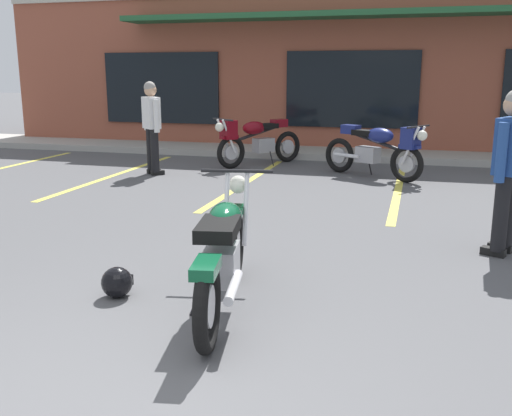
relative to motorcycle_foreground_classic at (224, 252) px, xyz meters
The scene contains 10 objects.
ground_plane 1.74m from the motorcycle_foreground_classic, 93.75° to the left, with size 80.00×80.00×0.00m, color #515154.
sidewalk_kerb 8.94m from the motorcycle_foreground_classic, 90.70° to the left, with size 22.00×1.80×0.14m, color #A8A59E.
brick_storefront_building 12.61m from the motorcycle_foreground_classic, 90.49° to the left, with size 17.44×7.21×3.83m.
painted_stall_lines 5.35m from the motorcycle_foreground_classic, 91.18° to the left, with size 12.72×4.80×0.01m.
motorcycle_foreground_classic is the anchor object (origin of this frame).
motorcycle_red_sportbike 7.25m from the motorcycle_foreground_classic, 103.59° to the left, with size 1.48×1.79×0.98m.
motorcycle_blue_standard 6.33m from the motorcycle_foreground_classic, 83.39° to the left, with size 1.87×1.33×0.98m.
person_by_back_row 6.47m from the motorcycle_foreground_classic, 120.19° to the left, with size 0.50×0.49×1.68m.
person_near_building 3.16m from the motorcycle_foreground_classic, 42.43° to the left, with size 0.39×0.58×1.68m.
helmet_on_pavement 0.99m from the motorcycle_foreground_classic, behind, with size 0.26×0.26×0.26m.
Camera 1 is at (1.52, -2.31, 1.84)m, focal length 41.01 mm.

